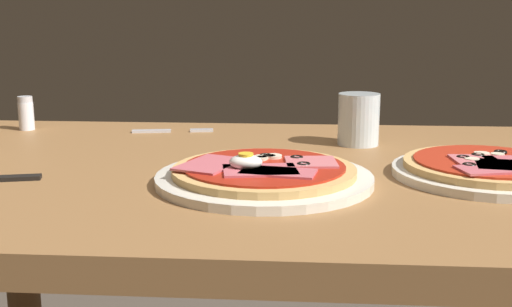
{
  "coord_description": "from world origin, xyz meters",
  "views": [
    {
      "loc": [
        0.09,
        -0.93,
        0.97
      ],
      "look_at": [
        0.02,
        -0.05,
        0.78
      ],
      "focal_mm": 44.45,
      "sensor_mm": 36.0,
      "label": 1
    }
  ],
  "objects_px": {
    "pizza_foreground": "(264,174)",
    "fork": "(166,131)",
    "dining_table": "(244,243)",
    "salt_shaker": "(26,113)",
    "pizza_across_left": "(489,169)",
    "water_glass_far": "(358,123)"
  },
  "relations": [
    {
      "from": "fork",
      "to": "water_glass_far",
      "type": "bearing_deg",
      "value": -14.54
    },
    {
      "from": "water_glass_far",
      "to": "dining_table",
      "type": "bearing_deg",
      "value": -137.07
    },
    {
      "from": "dining_table",
      "to": "pizza_across_left",
      "type": "height_order",
      "value": "pizza_across_left"
    },
    {
      "from": "dining_table",
      "to": "pizza_foreground",
      "type": "xyz_separation_m",
      "value": [
        0.04,
        -0.1,
        0.14
      ]
    },
    {
      "from": "pizza_foreground",
      "to": "salt_shaker",
      "type": "distance_m",
      "value": 0.62
    },
    {
      "from": "dining_table",
      "to": "pizza_across_left",
      "type": "bearing_deg",
      "value": -7.25
    },
    {
      "from": "dining_table",
      "to": "fork",
      "type": "xyz_separation_m",
      "value": [
        -0.18,
        0.27,
        0.13
      ]
    },
    {
      "from": "fork",
      "to": "salt_shaker",
      "type": "bearing_deg",
      "value": 178.89
    },
    {
      "from": "water_glass_far",
      "to": "fork",
      "type": "distance_m",
      "value": 0.38
    },
    {
      "from": "pizza_foreground",
      "to": "fork",
      "type": "height_order",
      "value": "pizza_foreground"
    },
    {
      "from": "fork",
      "to": "salt_shaker",
      "type": "distance_m",
      "value": 0.28
    },
    {
      "from": "dining_table",
      "to": "pizza_across_left",
      "type": "distance_m",
      "value": 0.38
    },
    {
      "from": "dining_table",
      "to": "salt_shaker",
      "type": "bearing_deg",
      "value": 149.27
    },
    {
      "from": "dining_table",
      "to": "pizza_across_left",
      "type": "xyz_separation_m",
      "value": [
        0.35,
        -0.04,
        0.14
      ]
    },
    {
      "from": "dining_table",
      "to": "water_glass_far",
      "type": "relative_size",
      "value": 12.79
    },
    {
      "from": "pizza_across_left",
      "to": "water_glass_far",
      "type": "relative_size",
      "value": 2.97
    },
    {
      "from": "dining_table",
      "to": "pizza_foreground",
      "type": "relative_size",
      "value": 3.89
    },
    {
      "from": "fork",
      "to": "dining_table",
      "type": "bearing_deg",
      "value": -56.5
    },
    {
      "from": "dining_table",
      "to": "pizza_foreground",
      "type": "height_order",
      "value": "pizza_foreground"
    },
    {
      "from": "water_glass_far",
      "to": "salt_shaker",
      "type": "bearing_deg",
      "value": 171.22
    },
    {
      "from": "dining_table",
      "to": "fork",
      "type": "relative_size",
      "value": 7.33
    },
    {
      "from": "water_glass_far",
      "to": "salt_shaker",
      "type": "xyz_separation_m",
      "value": [
        -0.65,
        0.1,
        -0.01
      ]
    }
  ]
}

